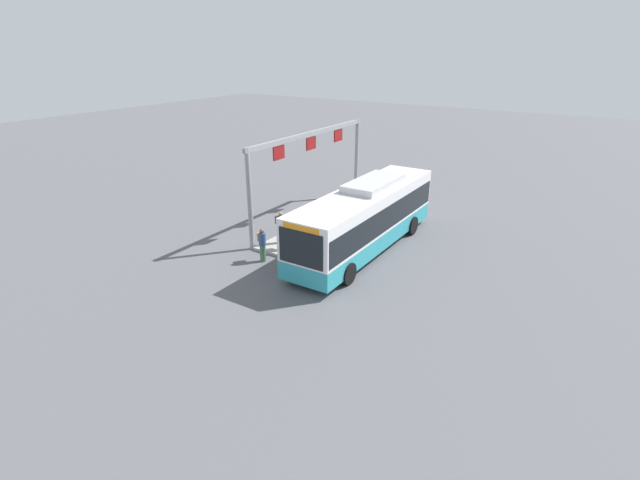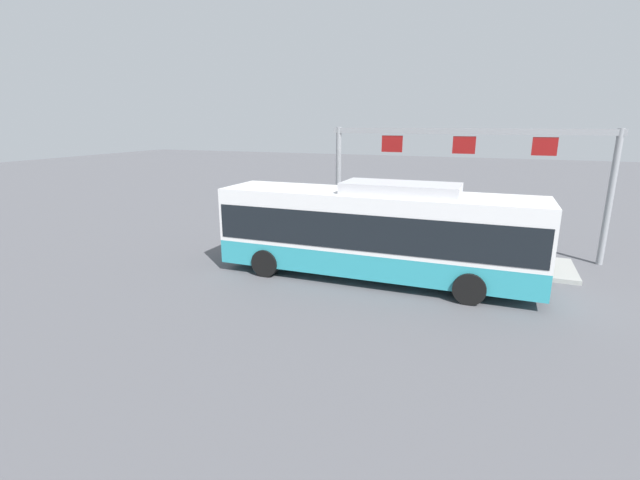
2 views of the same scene
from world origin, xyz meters
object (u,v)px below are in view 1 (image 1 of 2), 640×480
bus_main (365,216)px  trash_bin (363,201)px  person_waiting_near (281,226)px  person_boarding (262,244)px  person_waiting_mid (293,232)px

bus_main → trash_bin: 6.29m
person_waiting_near → bus_main: bearing=43.8°
bus_main → trash_bin: bus_main is taller
bus_main → trash_bin: size_ratio=12.30×
person_boarding → trash_bin: person_boarding is taller
bus_main → person_boarding: 5.26m
person_boarding → person_waiting_near: size_ratio=1.00×
person_boarding → trash_bin: size_ratio=1.86×
person_waiting_near → trash_bin: size_ratio=1.86×
person_boarding → trash_bin: 9.32m
bus_main → person_boarding: size_ratio=6.63×
person_boarding → person_waiting_mid: person_waiting_mid is taller
bus_main → person_waiting_mid: bearing=-53.0°
person_waiting_near → person_waiting_mid: bearing=0.9°
bus_main → person_waiting_mid: 3.68m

